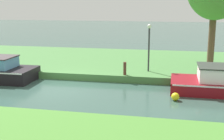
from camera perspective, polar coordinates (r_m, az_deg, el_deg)
ground_plane at (r=16.10m, az=-10.08°, el=-3.63°), size 120.00×120.00×0.00m
riverbank_far at (r=22.53m, az=-3.57°, el=1.67°), size 72.00×10.00×0.40m
lamp_post at (r=18.10m, az=6.91°, el=5.24°), size 0.24×0.24×2.79m
mooring_post_near at (r=17.26m, az=2.40°, el=0.28°), size 0.17×0.17×0.74m
channel_buoy at (r=14.38m, az=11.72°, el=-4.89°), size 0.37×0.37×0.37m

